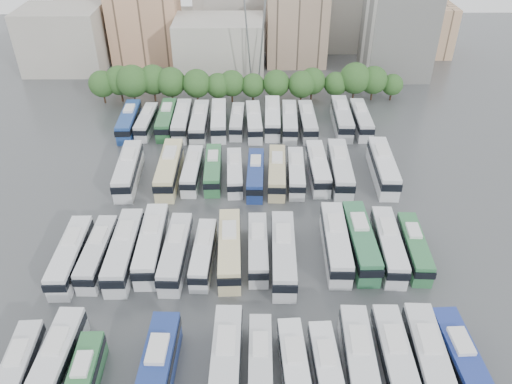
{
  "coord_description": "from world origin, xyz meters",
  "views": [
    {
      "loc": [
        0.98,
        -53.56,
        43.1
      ],
      "look_at": [
        1.69,
        4.77,
        3.0
      ],
      "focal_mm": 35.0,
      "sensor_mm": 36.0,
      "label": 1
    }
  ],
  "objects_px": {
    "bus_r0_s0": "(16,376)",
    "bus_r1_s12": "(388,245)",
    "bus_r0_s12": "(430,365)",
    "bus_r1_s11": "(360,241)",
    "bus_r2_s5": "(213,169)",
    "bus_r3_s2": "(166,119)",
    "bus_r0_s7": "(260,365)",
    "bus_r1_s7": "(258,248)",
    "bus_r3_s0": "(129,121)",
    "bus_r0_s4": "(156,376)",
    "apartment_tower": "(400,16)",
    "bus_r0_s6": "(226,366)",
    "bus_r1_s13": "(414,247)",
    "bus_r3_s1": "(147,121)",
    "bus_r2_s3": "(169,168)",
    "bus_r3_s12": "(342,118)",
    "bus_r1_s2": "(124,250)",
    "bus_r1_s10": "(336,242)",
    "bus_r1_s6": "(230,249)",
    "bus_r2_s9": "(296,172)",
    "bus_r1_s8": "(283,253)",
    "bus_r1_s4": "(176,252)",
    "bus_r3_s3": "(182,120)",
    "bus_r1_s5": "(203,253)",
    "bus_r2_s11": "(340,168)",
    "bus_r0_s11": "(396,364)",
    "bus_r2_s10": "(318,167)",
    "bus_r3_s13": "(361,119)",
    "bus_r3_s6": "(237,121)",
    "bus_r3_s4": "(200,122)",
    "bus_r0_s9": "(328,376)",
    "bus_r0_s1": "(54,366)",
    "bus_r3_s10": "(307,121)",
    "bus_r3_s7": "(254,121)",
    "bus_r3_s9": "(290,121)",
    "bus_r2_s6": "(235,172)",
    "bus_r1_s0": "(71,255)",
    "bus_r1_s1": "(98,252)",
    "bus_r2_s13": "(383,167)",
    "bus_r2_s1": "(128,170)",
    "bus_r0_s10": "(360,365)",
    "bus_r2_s4": "(192,170)",
    "bus_r0_s13": "(463,366)",
    "bus_r3_s8": "(272,117)"
  },
  "relations": [
    {
      "from": "bus_r0_s0",
      "to": "bus_r1_s12",
      "type": "height_order",
      "value": "bus_r1_s12"
    },
    {
      "from": "bus_r0_s12",
      "to": "bus_r1_s11",
      "type": "height_order",
      "value": "bus_r0_s12"
    },
    {
      "from": "bus_r2_s5",
      "to": "bus_r3_s2",
      "type": "bearing_deg",
      "value": 117.81
    },
    {
      "from": "bus_r0_s7",
      "to": "bus_r3_s2",
      "type": "distance_m",
      "value": 56.09
    },
    {
      "from": "bus_r1_s7",
      "to": "bus_r3_s0",
      "type": "height_order",
      "value": "bus_r3_s0"
    },
    {
      "from": "bus_r0_s4",
      "to": "bus_r0_s7",
      "type": "height_order",
      "value": "bus_r0_s4"
    },
    {
      "from": "apartment_tower",
      "to": "bus_r1_s7",
      "type": "bearing_deg",
      "value": -116.77
    },
    {
      "from": "bus_r0_s6",
      "to": "bus_r2_s5",
      "type": "bearing_deg",
      "value": 96.65
    },
    {
      "from": "bus_r1_s13",
      "to": "bus_r3_s1",
      "type": "bearing_deg",
      "value": 140.87
    },
    {
      "from": "bus_r2_s3",
      "to": "bus_r3_s12",
      "type": "relative_size",
      "value": 1.02
    },
    {
      "from": "bus_r1_s2",
      "to": "bus_r1_s10",
      "type": "relative_size",
      "value": 0.99
    },
    {
      "from": "bus_r1_s6",
      "to": "bus_r1_s12",
      "type": "height_order",
      "value": "bus_r1_s6"
    },
    {
      "from": "apartment_tower",
      "to": "bus_r2_s9",
      "type": "distance_m",
      "value": 54.03
    },
    {
      "from": "bus_r1_s8",
      "to": "bus_r1_s4",
      "type": "bearing_deg",
      "value": 179.38
    },
    {
      "from": "bus_r1_s11",
      "to": "bus_r3_s3",
      "type": "bearing_deg",
      "value": 126.8
    },
    {
      "from": "bus_r1_s5",
      "to": "bus_r2_s11",
      "type": "height_order",
      "value": "bus_r2_s11"
    },
    {
      "from": "bus_r0_s11",
      "to": "bus_r2_s10",
      "type": "bearing_deg",
      "value": 96.48
    },
    {
      "from": "bus_r0_s12",
      "to": "bus_r3_s13",
      "type": "xyz_separation_m",
      "value": [
        3.31,
        53.65,
        -0.15
      ]
    },
    {
      "from": "bus_r3_s6",
      "to": "bus_r3_s4",
      "type": "bearing_deg",
      "value": -169.15
    },
    {
      "from": "bus_r0_s9",
      "to": "bus_r1_s11",
      "type": "bearing_deg",
      "value": 68.85
    },
    {
      "from": "bus_r0_s1",
      "to": "bus_r1_s2",
      "type": "height_order",
      "value": "bus_r1_s2"
    },
    {
      "from": "bus_r0_s0",
      "to": "bus_r3_s10",
      "type": "height_order",
      "value": "bus_r3_s10"
    },
    {
      "from": "bus_r1_s2",
      "to": "bus_r1_s8",
      "type": "height_order",
      "value": "bus_r1_s8"
    },
    {
      "from": "bus_r1_s6",
      "to": "bus_r3_s12",
      "type": "height_order",
      "value": "bus_r3_s12"
    },
    {
      "from": "bus_r1_s10",
      "to": "bus_r3_s12",
      "type": "bearing_deg",
      "value": 81.83
    },
    {
      "from": "bus_r3_s3",
      "to": "bus_r1_s12",
      "type": "bearing_deg",
      "value": -50.4
    },
    {
      "from": "bus_r0_s0",
      "to": "bus_r0_s12",
      "type": "xyz_separation_m",
      "value": [
        39.71,
        0.49,
        0.28
      ]
    },
    {
      "from": "bus_r3_s7",
      "to": "bus_r3_s9",
      "type": "height_order",
      "value": "bus_r3_s9"
    },
    {
      "from": "bus_r0_s7",
      "to": "bus_r3_s10",
      "type": "distance_m",
      "value": 53.47
    },
    {
      "from": "bus_r1_s6",
      "to": "bus_r2_s6",
      "type": "height_order",
      "value": "bus_r1_s6"
    },
    {
      "from": "bus_r1_s0",
      "to": "bus_r2_s11",
      "type": "relative_size",
      "value": 0.91
    },
    {
      "from": "bus_r2_s11",
      "to": "bus_r3_s9",
      "type": "relative_size",
      "value": 1.1
    },
    {
      "from": "bus_r3_s10",
      "to": "bus_r1_s1",
      "type": "bearing_deg",
      "value": -129.58
    },
    {
      "from": "bus_r1_s5",
      "to": "bus_r2_s13",
      "type": "bearing_deg",
      "value": 39.08
    },
    {
      "from": "bus_r2_s1",
      "to": "bus_r1_s12",
      "type": "bearing_deg",
      "value": -29.07
    },
    {
      "from": "bus_r0_s10",
      "to": "bus_r1_s0",
      "type": "relative_size",
      "value": 1.04
    },
    {
      "from": "bus_r2_s1",
      "to": "bus_r3_s0",
      "type": "bearing_deg",
      "value": 98.55
    },
    {
      "from": "bus_r1_s12",
      "to": "bus_r2_s4",
      "type": "height_order",
      "value": "bus_r1_s12"
    },
    {
      "from": "bus_r0_s6",
      "to": "bus_r0_s13",
      "type": "bearing_deg",
      "value": 0.82
    },
    {
      "from": "apartment_tower",
      "to": "bus_r1_s6",
      "type": "relative_size",
      "value": 2.03
    },
    {
      "from": "bus_r1_s11",
      "to": "bus_r1_s13",
      "type": "height_order",
      "value": "bus_r1_s11"
    },
    {
      "from": "bus_r0_s0",
      "to": "bus_r3_s0",
      "type": "distance_m",
      "value": 53.92
    },
    {
      "from": "bus_r0_s0",
      "to": "bus_r2_s6",
      "type": "height_order",
      "value": "bus_r0_s0"
    },
    {
      "from": "bus_r3_s4",
      "to": "bus_r3_s8",
      "type": "distance_m",
      "value": 13.52
    },
    {
      "from": "bus_r0_s9",
      "to": "bus_r2_s3",
      "type": "height_order",
      "value": "bus_r2_s3"
    },
    {
      "from": "bus_r0_s7",
      "to": "bus_r2_s9",
      "type": "relative_size",
      "value": 0.96
    },
    {
      "from": "bus_r0_s1",
      "to": "bus_r0_s4",
      "type": "bearing_deg",
      "value": -5.05
    },
    {
      "from": "bus_r1_s0",
      "to": "bus_r3_s7",
      "type": "height_order",
      "value": "bus_r1_s0"
    },
    {
      "from": "bus_r0_s4",
      "to": "bus_r0_s13",
      "type": "distance_m",
      "value": 29.54
    },
    {
      "from": "bus_r0_s12",
      "to": "bus_r1_s7",
      "type": "xyz_separation_m",
      "value": [
        -16.38,
        17.76,
        -0.3
      ]
    }
  ]
}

